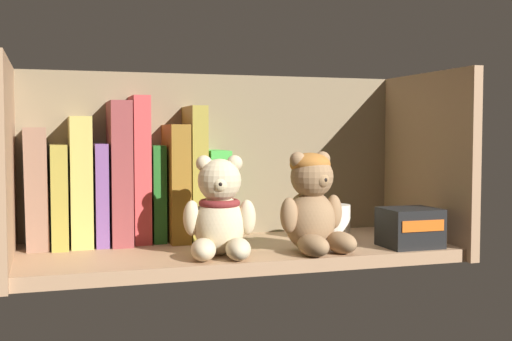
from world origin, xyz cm
name	(u,v)px	position (x,y,z in cm)	size (l,w,h in cm)	color
shelf_board	(237,253)	(0.00, 0.00, 1.00)	(66.82, 26.14, 2.00)	#A87F5B
shelf_back_panel	(216,161)	(0.00, 13.67, 15.18)	(69.22, 1.20, 30.36)	#796649
shelf_side_panel_left	(6,168)	(-34.21, 0.00, 15.18)	(1.60, 28.54, 30.36)	#A87F5B
shelf_side_panel_right	(426,161)	(34.21, 0.00, 15.18)	(1.60, 28.54, 30.36)	#A87F5B
book_0	(37,187)	(-30.22, 10.25, 11.47)	(3.39, 12.59, 18.94)	#825D48
book_1	(59,195)	(-26.88, 10.25, 10.13)	(2.54, 14.13, 16.27)	olive
book_2	(80,181)	(-23.55, 10.25, 12.33)	(3.38, 12.54, 20.66)	tan
book_3	(100,193)	(-20.47, 10.25, 10.19)	(2.04, 12.30, 16.38)	#6B437E
book_4	(118,172)	(-17.42, 10.25, 13.59)	(3.33, 13.36, 23.19)	brown
book_5	(139,169)	(-14.02, 10.25, 14.06)	(2.72, 10.13, 24.11)	#BE3C3C
book_6	(156,193)	(-11.21, 10.25, 10.02)	(2.16, 9.10, 16.05)	#205D1F
book_7	(174,182)	(-8.16, 10.25, 11.73)	(3.18, 13.80, 19.45)	brown
book_8	(193,173)	(-4.89, 10.25, 13.27)	(2.63, 12.40, 22.54)	olive
book_9	(213,194)	(-1.42, 10.25, 9.58)	(3.55, 12.78, 15.16)	green
teddy_bear_larger	(220,213)	(-4.57, -6.77, 8.33)	(11.12, 11.52, 14.82)	beige
teddy_bear_smaller	(313,204)	(9.91, -7.39, 9.24)	(11.58, 11.92, 15.26)	#93704C
pillar_candle	(334,223)	(17.28, 0.83, 5.03)	(5.36, 5.36, 6.05)	silver
small_product_box	(410,227)	(26.17, -8.45, 5.08)	(8.56, 7.71, 6.16)	black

